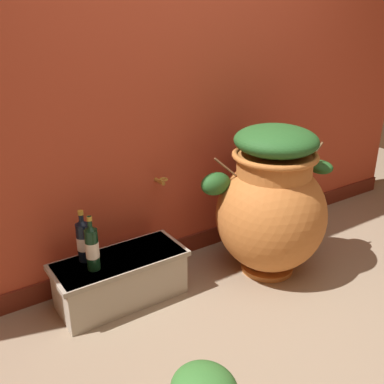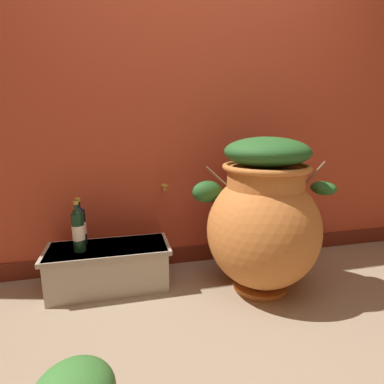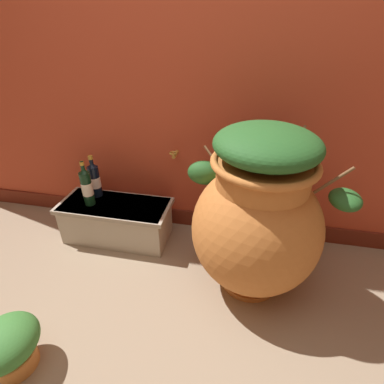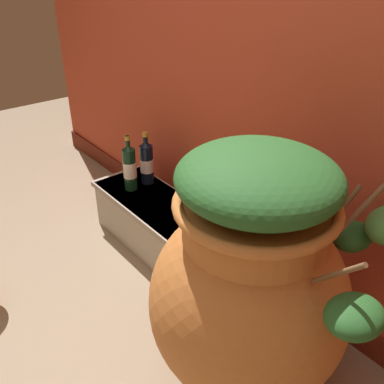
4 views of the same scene
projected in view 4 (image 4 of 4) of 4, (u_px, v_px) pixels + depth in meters
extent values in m
cube|color=#B74228|center=(307.00, 8.00, 1.66)|extent=(4.40, 0.20, 2.60)
cube|color=maroon|center=(262.00, 268.00, 2.22)|extent=(4.40, 0.02, 0.13)
cylinder|color=#B28433|center=(232.00, 160.00, 2.06)|extent=(0.02, 0.10, 0.02)
torus|color=#B28433|center=(224.00, 157.00, 2.02)|extent=(0.06, 0.06, 0.01)
cylinder|color=#C17033|center=(242.00, 371.00, 1.74)|extent=(0.35, 0.35, 0.03)
ellipsoid|color=#C17033|center=(248.00, 300.00, 1.55)|extent=(0.71, 0.71, 0.74)
cylinder|color=#C17033|center=(255.00, 224.00, 1.38)|extent=(0.47, 0.47, 0.15)
torus|color=#C17033|center=(256.00, 204.00, 1.34)|extent=(0.53, 0.53, 0.04)
cylinder|color=brown|center=(363.00, 207.00, 1.41)|extent=(0.10, 0.18, 0.24)
cylinder|color=brown|center=(337.00, 274.00, 1.14)|extent=(0.15, 0.03, 0.17)
ellipsoid|color=#235623|center=(354.00, 316.00, 1.13)|extent=(0.15, 0.18, 0.09)
cylinder|color=brown|center=(341.00, 210.00, 1.47)|extent=(0.06, 0.13, 0.19)
ellipsoid|color=#235623|center=(353.00, 236.00, 1.56)|extent=(0.13, 0.17, 0.10)
cylinder|color=brown|center=(231.00, 178.00, 1.64)|extent=(0.13, 0.09, 0.13)
ellipsoid|color=#235623|center=(226.00, 195.00, 1.74)|extent=(0.20, 0.14, 0.14)
ellipsoid|color=#235623|center=(259.00, 178.00, 1.30)|extent=(0.52, 0.52, 0.18)
cube|color=#B2A893|center=(153.00, 220.00, 2.46)|extent=(0.74, 0.32, 0.29)
cube|color=#A09785|center=(152.00, 201.00, 2.39)|extent=(0.79, 0.34, 0.03)
cylinder|color=black|center=(147.00, 164.00, 2.49)|extent=(0.08, 0.08, 0.23)
cone|color=black|center=(146.00, 144.00, 2.43)|extent=(0.08, 0.08, 0.04)
cylinder|color=black|center=(145.00, 139.00, 2.41)|extent=(0.03, 0.03, 0.08)
cylinder|color=#B7932D|center=(145.00, 134.00, 2.40)|extent=(0.03, 0.03, 0.02)
cylinder|color=silver|center=(147.00, 165.00, 2.49)|extent=(0.08, 0.08, 0.08)
cylinder|color=black|center=(130.00, 170.00, 2.42)|extent=(0.07, 0.07, 0.24)
cone|color=black|center=(128.00, 148.00, 2.35)|extent=(0.07, 0.07, 0.04)
cylinder|color=black|center=(128.00, 143.00, 2.34)|extent=(0.03, 0.03, 0.08)
cylinder|color=#B7932D|center=(127.00, 138.00, 2.32)|extent=(0.03, 0.03, 0.02)
cylinder|color=white|center=(130.00, 169.00, 2.42)|extent=(0.07, 0.07, 0.09)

